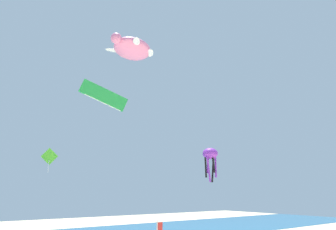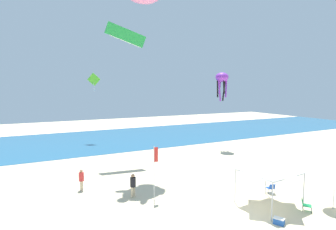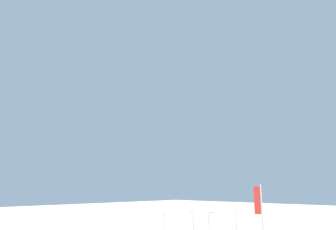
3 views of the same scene
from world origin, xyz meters
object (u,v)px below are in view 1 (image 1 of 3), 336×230
at_px(kite_parafoil_green, 104,96).
at_px(kite_diamond_lime, 49,157).
at_px(kite_octopus_purple, 210,155).
at_px(kite_turtle_pink, 132,49).

distance_m(kite_parafoil_green, kite_diamond_lime, 13.89).
bearing_deg(kite_parafoil_green, kite_octopus_purple, 14.32).
bearing_deg(kite_octopus_purple, kite_diamond_lime, 57.44).
bearing_deg(kite_parafoil_green, kite_diamond_lime, 109.32).
xyz_separation_m(kite_octopus_purple, kite_diamond_lime, (-14.76, 13.12, -0.00)).
xyz_separation_m(kite_octopus_purple, kite_turtle_pink, (-13.50, -4.82, 7.51)).
bearing_deg(kite_diamond_lime, kite_turtle_pink, 136.27).
relative_size(kite_parafoil_green, kite_diamond_lime, 1.52).
bearing_deg(kite_turtle_pink, kite_octopus_purple, -179.43).
relative_size(kite_parafoil_green, kite_octopus_purple, 1.16).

